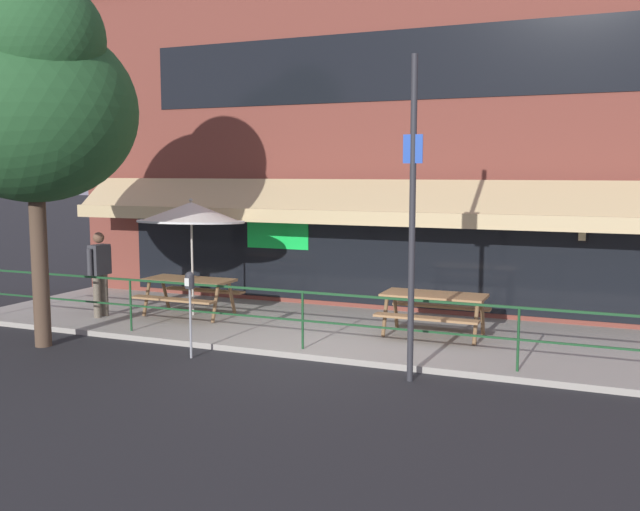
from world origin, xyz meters
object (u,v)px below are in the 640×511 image
pedestrian_walking (100,270)px  parking_meter_near (190,288)px  street_sign_pole (412,218)px  street_tree_curbside (34,99)px  patio_umbrella_left (191,213)px  picnic_table_centre (434,303)px  picnic_table_left (189,287)px

pedestrian_walking → parking_meter_near: (3.23, -1.72, 0.09)m
parking_meter_near → street_sign_pole: street_sign_pole is taller
parking_meter_near → street_tree_curbside: size_ratio=0.23×
patio_umbrella_left → pedestrian_walking: (-1.62, -0.86, -1.12)m
pedestrian_walking → street_sign_pole: 7.15m
pedestrian_walking → street_tree_curbside: street_tree_curbside is taller
street_sign_pole → street_tree_curbside: 6.61m
street_tree_curbside → parking_meter_near: bearing=7.8°
picnic_table_centre → street_tree_curbside: size_ratio=0.30×
street_sign_pole → picnic_table_left: bearing=156.3°
street_sign_pole → parking_meter_near: bearing=-177.7°
picnic_table_centre → street_sign_pole: bearing=-84.1°
picnic_table_centre → pedestrian_walking: size_ratio=1.05×
picnic_table_centre → patio_umbrella_left: size_ratio=0.76×
pedestrian_walking → patio_umbrella_left: bearing=27.9°
street_tree_curbside → picnic_table_left: bearing=68.7°
picnic_table_centre → street_sign_pole: street_sign_pole is taller
pedestrian_walking → picnic_table_left: bearing=24.1°
picnic_table_left → street_sign_pole: 5.95m
picnic_table_left → street_tree_curbside: 4.62m
picnic_table_left → pedestrian_walking: (-1.62, -0.72, 0.35)m
parking_meter_near → street_tree_curbside: 4.10m
street_tree_curbside → street_sign_pole: bearing=4.7°
street_sign_pole → pedestrian_walking: bearing=167.1°
picnic_table_left → street_tree_curbside: bearing=-111.3°
picnic_table_centre → pedestrian_walking: 6.66m
picnic_table_centre → parking_meter_near: parking_meter_near is taller
pedestrian_walking → street_sign_pole: (6.85, -1.57, 1.31)m
patio_umbrella_left → street_tree_curbside: bearing=-110.4°
pedestrian_walking → street_sign_pole: size_ratio=0.37×
pedestrian_walking → street_sign_pole: street_sign_pole is taller
patio_umbrella_left → pedestrian_walking: patio_umbrella_left is taller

